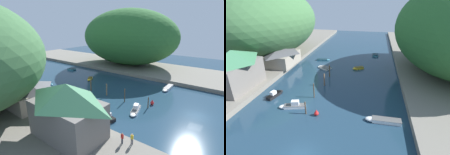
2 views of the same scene
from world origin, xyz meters
TOP-DOWN VIEW (x-y plane):
  - water_surface at (0.00, 30.00)m, footprint 130.00×130.00m
  - right_bank at (25.81, 30.00)m, footprint 22.00×120.00m
  - hillside_right at (26.91, 32.22)m, footprint 28.33×39.67m
  - waterfront_building at (-19.71, 13.75)m, footprint 6.91×11.26m
  - boathouse_shed at (-17.78, 28.90)m, footprint 8.33×10.60m
  - boat_cabin_cruiser at (-7.71, 37.51)m, footprint 4.30×1.70m
  - boat_far_upstream at (10.34, 9.53)m, footprint 5.81×1.48m
  - boat_white_cruiser at (8.67, 46.43)m, footprint 2.03×3.37m
  - boat_mid_channel at (-5.83, 10.30)m, footprint 5.07×2.50m
  - boat_navy_launch at (3.95, 32.10)m, footprint 3.33×2.70m
  - boat_yellow_tender at (-11.13, 13.50)m, footprint 1.98×4.32m
  - boat_small_dinghy at (-5.77, 30.88)m, footprint 4.79×4.04m
  - mooring_post_nearest at (-2.69, 9.02)m, footprint 0.23×0.23m
  - mooring_post_second at (-3.09, 14.61)m, footprint 0.22×0.22m
  - mooring_post_middle at (-2.52, 20.24)m, footprint 0.31×0.31m
  - mooring_post_fourth at (-2.64, 25.40)m, footprint 0.30×0.30m
  - channel_buoy_near at (-0.73, 8.95)m, footprint 0.79×0.79m
  - person_on_quay at (-15.91, 5.23)m, footprint 0.33×0.43m
  - person_by_boathouse at (-16.59, 6.40)m, footprint 0.33×0.43m

SIDE VIEW (x-z plane):
  - water_surface at x=0.00m, z-range 0.00..0.00m
  - boat_small_dinghy at x=-5.77m, z-range 0.00..0.39m
  - boat_cabin_cruiser at x=-7.71m, z-range 0.00..0.46m
  - boat_white_cruiser at x=8.67m, z-range 0.00..0.60m
  - boat_navy_launch at x=3.95m, z-range 0.00..0.62m
  - boat_far_upstream at x=10.34m, z-range 0.00..0.65m
  - boat_mid_channel at x=-5.83m, z-range -0.29..1.15m
  - boat_yellow_tender at x=-11.13m, z-range -0.25..1.11m
  - channel_buoy_near at x=-0.73m, z-range -0.13..1.06m
  - right_bank at x=25.81m, z-range 0.00..1.04m
  - mooring_post_nearest at x=-2.69m, z-range 0.01..2.48m
  - mooring_post_middle at x=-2.52m, z-range 0.01..3.02m
  - mooring_post_fourth at x=-2.64m, z-range 0.01..3.16m
  - mooring_post_second at x=-3.09m, z-range 0.01..3.21m
  - person_on_quay at x=-15.91m, z-range 1.17..2.86m
  - person_by_boathouse at x=-16.59m, z-range 1.17..2.86m
  - boathouse_shed at x=-17.78m, z-range 1.12..6.21m
  - waterfront_building at x=-19.71m, z-range 1.18..9.39m
  - hillside_right at x=26.91m, z-range 1.04..22.67m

